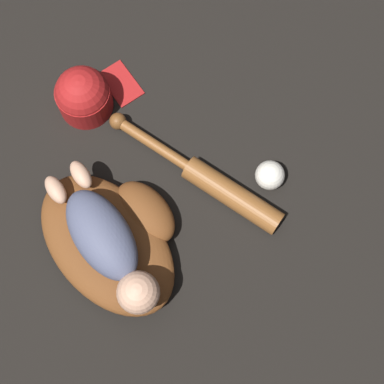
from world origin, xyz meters
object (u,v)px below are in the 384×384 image
Objects in this scene: baseball_glove at (113,238)px; baseball_cap at (84,95)px; baseball_bat at (214,183)px; baby_figure at (107,244)px; baseball at (270,175)px.

baseball_cap is at bearing 151.86° from baseball_glove.
baseball_cap reaches higher than baseball_glove.
baseball_cap is at bearing -165.78° from baseball_bat.
baseball_bat is at bearing 14.22° from baseball_cap.
baseball_cap is (-0.33, 0.19, -0.07)m from baby_figure.
baseball reaches higher than baseball_bat.
baseball is 0.48m from baseball_cap.
baby_figure is 0.41m from baseball.
baby_figure reaches higher than baseball_glove.
baseball_glove is at bearing -108.47° from baseball.
baseball is at bearing 56.17° from baseball_bat.
baseball is (0.07, 0.11, 0.01)m from baseball_bat.
baseball_glove is at bearing -28.14° from baseball_cap.
baseball_bat is (0.05, 0.26, -0.01)m from baseball_glove.
baseball is at bearing 71.53° from baseball_glove.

